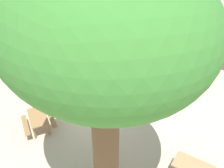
{
  "coord_description": "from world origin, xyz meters",
  "views": [
    {
      "loc": [
        6.89,
        -7.59,
        8.6
      ],
      "look_at": [
        -0.29,
        1.74,
        0.8
      ],
      "focal_mm": 39.97,
      "sensor_mm": 36.0,
      "label": 1
    }
  ],
  "objects_px": {
    "person_handler": "(111,65)",
    "market_stall_blue": "(132,25)",
    "market_stall_green": "(190,40)",
    "wooden_bench": "(74,70)",
    "picnic_table_far": "(38,119)",
    "elephant": "(104,84)",
    "shade_tree_secondary": "(104,35)",
    "market_stall_orange": "(159,32)"
  },
  "relations": [
    {
      "from": "wooden_bench",
      "to": "person_handler",
      "type": "bearing_deg",
      "value": -151.48
    },
    {
      "from": "elephant",
      "to": "picnic_table_far",
      "type": "height_order",
      "value": "elephant"
    },
    {
      "from": "shade_tree_secondary",
      "to": "market_stall_green",
      "type": "distance_m",
      "value": 13.91
    },
    {
      "from": "wooden_bench",
      "to": "elephant",
      "type": "bearing_deg",
      "value": 162.15
    },
    {
      "from": "wooden_bench",
      "to": "picnic_table_far",
      "type": "relative_size",
      "value": 0.71
    },
    {
      "from": "shade_tree_secondary",
      "to": "market_stall_orange",
      "type": "relative_size",
      "value": 3.31
    },
    {
      "from": "market_stall_green",
      "to": "person_handler",
      "type": "bearing_deg",
      "value": -112.31
    },
    {
      "from": "wooden_bench",
      "to": "market_stall_green",
      "type": "height_order",
      "value": "market_stall_green"
    },
    {
      "from": "shade_tree_secondary",
      "to": "market_stall_orange",
      "type": "distance_m",
      "value": 14.56
    },
    {
      "from": "wooden_bench",
      "to": "picnic_table_far",
      "type": "height_order",
      "value": "wooden_bench"
    },
    {
      "from": "elephant",
      "to": "person_handler",
      "type": "bearing_deg",
      "value": -174.68
    },
    {
      "from": "person_handler",
      "to": "market_stall_orange",
      "type": "distance_m",
      "value": 6.29
    },
    {
      "from": "market_stall_orange",
      "to": "wooden_bench",
      "type": "bearing_deg",
      "value": -104.58
    },
    {
      "from": "person_handler",
      "to": "market_stall_green",
      "type": "bearing_deg",
      "value": 129.3
    },
    {
      "from": "elephant",
      "to": "picnic_table_far",
      "type": "xyz_separation_m",
      "value": [
        -0.93,
        -3.87,
        -0.36
      ]
    },
    {
      "from": "shade_tree_secondary",
      "to": "picnic_table_far",
      "type": "distance_m",
      "value": 7.35
    },
    {
      "from": "elephant",
      "to": "wooden_bench",
      "type": "height_order",
      "value": "elephant"
    },
    {
      "from": "elephant",
      "to": "shade_tree_secondary",
      "type": "height_order",
      "value": "shade_tree_secondary"
    },
    {
      "from": "market_stall_blue",
      "to": "market_stall_orange",
      "type": "height_order",
      "value": "same"
    },
    {
      "from": "person_handler",
      "to": "elephant",
      "type": "bearing_deg",
      "value": -0.57
    },
    {
      "from": "market_stall_blue",
      "to": "shade_tree_secondary",
      "type": "bearing_deg",
      "value": -59.8
    },
    {
      "from": "wooden_bench",
      "to": "picnic_table_far",
      "type": "xyz_separation_m",
      "value": [
        2.13,
        -4.59,
        0.12
      ]
    },
    {
      "from": "person_handler",
      "to": "market_stall_green",
      "type": "xyz_separation_m",
      "value": [
        2.58,
        6.28,
        0.19
      ]
    },
    {
      "from": "picnic_table_far",
      "to": "market_stall_orange",
      "type": "xyz_separation_m",
      "value": [
        -0.15,
        12.17,
        0.55
      ]
    },
    {
      "from": "elephant",
      "to": "shade_tree_secondary",
      "type": "xyz_separation_m",
      "value": [
        3.74,
        -4.45,
        5.29
      ]
    },
    {
      "from": "elephant",
      "to": "shade_tree_secondary",
      "type": "bearing_deg",
      "value": 17.5
    },
    {
      "from": "person_handler",
      "to": "market_stall_green",
      "type": "distance_m",
      "value": 6.79
    },
    {
      "from": "elephant",
      "to": "market_stall_green",
      "type": "bearing_deg",
      "value": 147.18
    },
    {
      "from": "elephant",
      "to": "person_handler",
      "type": "distance_m",
      "value": 2.29
    },
    {
      "from": "person_handler",
      "to": "market_stall_blue",
      "type": "xyz_separation_m",
      "value": [
        -2.62,
        6.28,
        0.19
      ]
    },
    {
      "from": "elephant",
      "to": "market_stall_blue",
      "type": "distance_m",
      "value": 9.09
    },
    {
      "from": "elephant",
      "to": "market_stall_orange",
      "type": "distance_m",
      "value": 8.38
    },
    {
      "from": "person_handler",
      "to": "wooden_bench",
      "type": "xyz_separation_m",
      "value": [
        -1.99,
        -1.3,
        -0.48
      ]
    },
    {
      "from": "wooden_bench",
      "to": "picnic_table_far",
      "type": "distance_m",
      "value": 5.06
    },
    {
      "from": "person_handler",
      "to": "wooden_bench",
      "type": "relative_size",
      "value": 1.13
    },
    {
      "from": "person_handler",
      "to": "market_stall_green",
      "type": "relative_size",
      "value": 0.64
    },
    {
      "from": "market_stall_green",
      "to": "wooden_bench",
      "type": "bearing_deg",
      "value": -121.09
    },
    {
      "from": "person_handler",
      "to": "shade_tree_secondary",
      "type": "height_order",
      "value": "shade_tree_secondary"
    },
    {
      "from": "person_handler",
      "to": "shade_tree_secondary",
      "type": "bearing_deg",
      "value": 8.18
    },
    {
      "from": "shade_tree_secondary",
      "to": "wooden_bench",
      "type": "distance_m",
      "value": 10.3
    },
    {
      "from": "elephant",
      "to": "person_handler",
      "type": "height_order",
      "value": "person_handler"
    },
    {
      "from": "shade_tree_secondary",
      "to": "market_stall_blue",
      "type": "bearing_deg",
      "value": 120.2
    }
  ]
}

